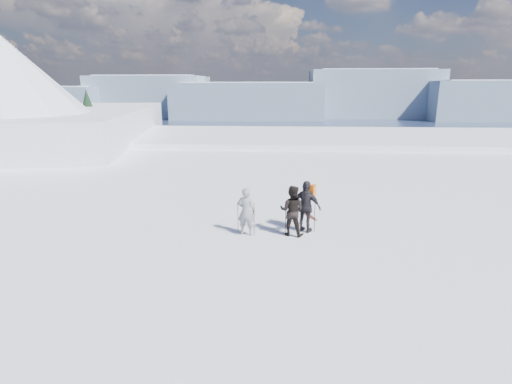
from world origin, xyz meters
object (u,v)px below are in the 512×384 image
skier_grey (246,212)px  skier_dark (292,211)px  skier_pack (306,207)px  skis_loose (307,214)px

skier_grey → skier_dark: size_ratio=0.95×
skier_dark → skier_pack: size_ratio=0.95×
skier_dark → skis_loose: skier_dark is taller
skis_loose → skier_grey: bearing=-133.0°
skier_grey → skis_loose: skier_grey is taller
skier_grey → skier_dark: 1.67m
skier_pack → skis_loose: bearing=-67.2°
skier_grey → skis_loose: (2.39, 2.57, -0.88)m
skier_dark → skier_pack: 0.65m
skier_dark → skier_pack: skier_pack is taller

